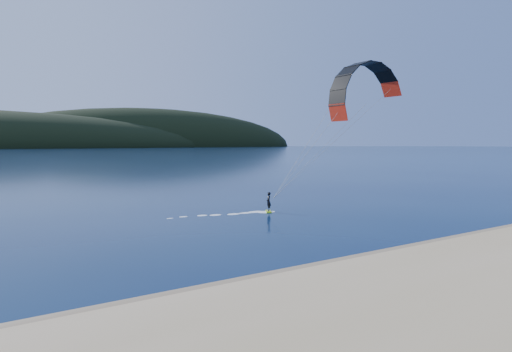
% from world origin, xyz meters
% --- Properties ---
extents(ground, '(1800.00, 1800.00, 0.00)m').
position_xyz_m(ground, '(0.00, 0.00, 0.00)').
color(ground, '#071839').
rests_on(ground, ground).
extents(wet_sand, '(220.00, 2.50, 0.10)m').
position_xyz_m(wet_sand, '(0.00, 4.50, 0.05)').
color(wet_sand, '#886D4F').
rests_on(wet_sand, ground).
extents(kitesurfer_near, '(24.28, 8.02, 15.32)m').
position_xyz_m(kitesurfer_near, '(22.94, 18.46, 10.90)').
color(kitesurfer_near, '#A9D719').
rests_on(kitesurfer_near, ground).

